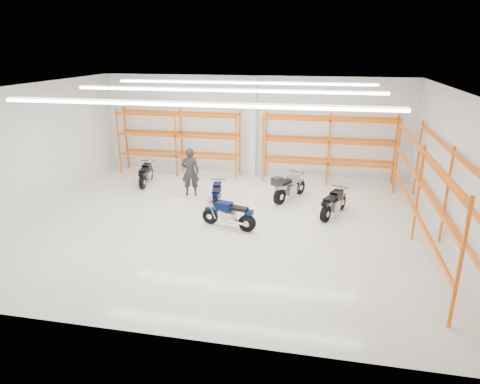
% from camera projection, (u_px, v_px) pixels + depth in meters
% --- Properties ---
extents(ground, '(14.00, 14.00, 0.00)m').
position_uv_depth(ground, '(223.00, 224.00, 14.50)').
color(ground, beige).
rests_on(ground, ground).
extents(room_shell, '(14.02, 12.02, 4.51)m').
position_uv_depth(room_shell, '(222.00, 128.00, 13.46)').
color(room_shell, white).
rests_on(room_shell, ground).
extents(motorcycle_main, '(1.92, 0.82, 0.96)m').
position_uv_depth(motorcycle_main, '(231.00, 215.00, 14.04)').
color(motorcycle_main, black).
rests_on(motorcycle_main, ground).
extents(motorcycle_back_a, '(0.64, 1.93, 0.95)m').
position_uv_depth(motorcycle_back_a, '(146.00, 175.00, 18.49)').
color(motorcycle_back_a, black).
rests_on(motorcycle_back_a, ground).
extents(motorcycle_back_b, '(0.61, 1.85, 0.91)m').
position_uv_depth(motorcycle_back_b, '(217.00, 195.00, 15.99)').
color(motorcycle_back_b, black).
rests_on(motorcycle_back_b, ground).
extents(motorcycle_back_c, '(1.21, 2.02, 1.12)m').
position_uv_depth(motorcycle_back_c, '(288.00, 187.00, 16.55)').
color(motorcycle_back_c, black).
rests_on(motorcycle_back_c, ground).
extents(motorcycle_back_d, '(0.98, 1.85, 0.97)m').
position_uv_depth(motorcycle_back_d, '(333.00, 204.00, 15.03)').
color(motorcycle_back_d, black).
rests_on(motorcycle_back_d, ground).
extents(standing_man, '(0.79, 0.61, 1.96)m').
position_uv_depth(standing_man, '(190.00, 172.00, 17.00)').
color(standing_man, black).
rests_on(standing_man, ground).
extents(structural_column, '(0.32, 0.32, 4.50)m').
position_uv_depth(structural_column, '(253.00, 128.00, 19.17)').
color(structural_column, white).
rests_on(structural_column, ground).
extents(pallet_racking_back_left, '(5.67, 0.87, 3.00)m').
position_uv_depth(pallet_racking_back_left, '(178.00, 136.00, 19.64)').
color(pallet_racking_back_left, '#E13A00').
rests_on(pallet_racking_back_left, ground).
extents(pallet_racking_back_right, '(5.67, 0.87, 3.00)m').
position_uv_depth(pallet_racking_back_right, '(329.00, 143.00, 18.37)').
color(pallet_racking_back_right, '#E13A00').
rests_on(pallet_racking_back_right, ground).
extents(pallet_racking_side, '(0.87, 9.07, 3.00)m').
position_uv_depth(pallet_racking_side, '(434.00, 185.00, 12.70)').
color(pallet_racking_side, '#E13A00').
rests_on(pallet_racking_side, ground).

